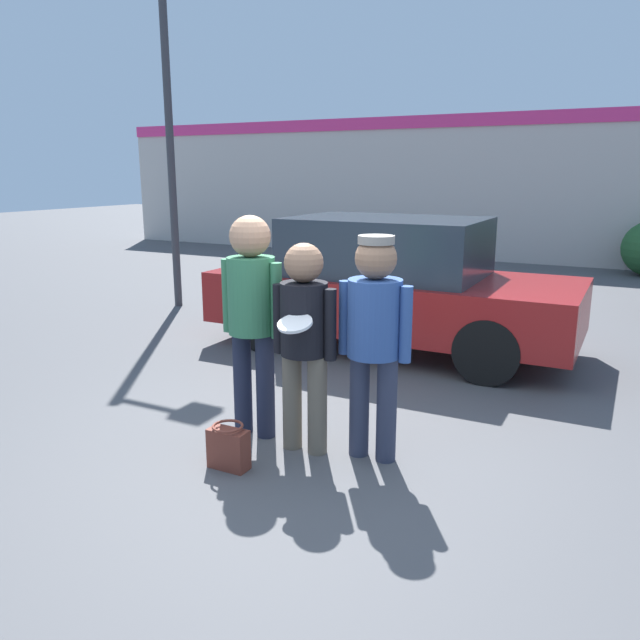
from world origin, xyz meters
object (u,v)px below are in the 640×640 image
person_middle_with_frisbee (304,331)px  parked_car_near (390,285)px  street_lamp (177,84)px  person_right (374,327)px  handbag (228,447)px  person_left (252,305)px

person_middle_with_frisbee → parked_car_near: (-0.47, 3.02, -0.17)m
person_middle_with_frisbee → street_lamp: size_ratio=0.29×
person_middle_with_frisbee → street_lamp: street_lamp is taller
person_right → street_lamp: (-4.71, 3.67, 2.35)m
parked_car_near → handbag: parked_car_near is taller
street_lamp → handbag: bearing=-48.3°
person_right → street_lamp: size_ratio=0.31×
person_middle_with_frisbee → person_right: (0.51, 0.12, 0.06)m
person_right → person_left: bearing=-177.9°
parked_car_near → person_middle_with_frisbee: bearing=-81.2°
person_left → street_lamp: size_ratio=0.33×
person_left → handbag: (0.17, -0.61, -0.92)m
person_right → street_lamp: bearing=142.1°
person_middle_with_frisbee → handbag: (-0.34, -0.53, -0.79)m
person_left → parked_car_near: (0.05, 2.93, -0.30)m
person_left → person_middle_with_frisbee: bearing=-9.3°
person_right → parked_car_near: 3.06m
person_middle_with_frisbee → parked_car_near: 3.06m
person_left → handbag: bearing=-74.4°
parked_car_near → handbag: bearing=-88.1°
person_left → person_right: (1.03, 0.04, -0.07)m
person_middle_with_frisbee → person_right: 0.53m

